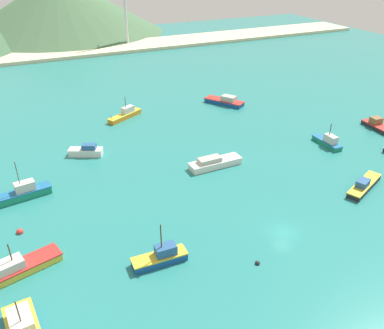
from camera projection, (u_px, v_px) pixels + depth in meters
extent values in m
cube|color=teal|center=(196.00, 150.00, 82.36)|extent=(260.00, 280.00, 0.50)
cube|color=silver|center=(215.00, 164.00, 75.55)|extent=(10.19, 3.00, 1.09)
cube|color=white|center=(215.00, 161.00, 75.24)|extent=(10.39, 3.06, 0.20)
cube|color=#B2ADA3|center=(210.00, 160.00, 74.50)|extent=(4.43, 2.18, 0.84)
cube|color=silver|center=(86.00, 152.00, 79.50)|extent=(6.79, 4.72, 1.22)
cube|color=white|center=(85.00, 149.00, 79.15)|extent=(6.93, 4.81, 0.20)
cube|color=#28568C|center=(89.00, 147.00, 78.85)|extent=(3.10, 2.58, 1.01)
cube|color=#198466|center=(327.00, 143.00, 83.71)|extent=(2.06, 7.10, 0.79)
cube|color=#1E669E|center=(327.00, 141.00, 83.47)|extent=(2.11, 7.24, 0.20)
cube|color=beige|center=(331.00, 139.00, 82.34)|extent=(1.54, 2.85, 1.53)
cylinder|color=#4C3823|center=(330.00, 129.00, 81.83)|extent=(0.17, 0.17, 2.41)
cube|color=#14478C|center=(224.00, 102.00, 105.04)|extent=(8.27, 10.33, 0.97)
cube|color=red|center=(224.00, 100.00, 104.76)|extent=(8.44, 10.53, 0.20)
cube|color=#B2ADA3|center=(229.00, 98.00, 103.81)|extent=(3.98, 4.35, 1.26)
cube|color=beige|center=(21.00, 320.00, 42.65)|extent=(2.75, 3.89, 1.14)
cylinder|color=#4C3823|center=(18.00, 311.00, 41.14)|extent=(0.14, 0.14, 2.85)
cube|color=#14478C|center=(160.00, 260.00, 52.70)|extent=(7.33, 2.41, 0.99)
cube|color=gold|center=(159.00, 256.00, 52.41)|extent=(7.47, 2.46, 0.20)
cube|color=#28568C|center=(166.00, 250.00, 52.34)|extent=(2.81, 1.74, 1.37)
cylinder|color=#4C3823|center=(161.00, 236.00, 50.94)|extent=(0.17, 0.17, 3.61)
cube|color=orange|center=(125.00, 116.00, 96.48)|extent=(9.33, 6.42, 0.92)
cube|color=gold|center=(125.00, 114.00, 96.21)|extent=(9.52, 6.55, 0.20)
cube|color=beige|center=(128.00, 110.00, 96.65)|extent=(3.59, 2.91, 1.46)
cylinder|color=#4C3823|center=(111.00, 118.00, 92.89)|extent=(0.54, 0.38, 1.25)
cylinder|color=#4C3823|center=(125.00, 102.00, 95.18)|extent=(0.14, 0.14, 2.71)
cube|color=#198466|center=(18.00, 196.00, 65.73)|extent=(10.61, 3.81, 1.16)
cube|color=#1E669E|center=(18.00, 193.00, 65.40)|extent=(10.82, 3.88, 0.20)
cube|color=beige|center=(25.00, 186.00, 65.60)|extent=(3.39, 2.17, 1.52)
cylinder|color=#4C3823|center=(17.00, 173.00, 63.95)|extent=(0.12, 0.12, 4.04)
cube|color=#232328|center=(378.00, 127.00, 91.13)|extent=(3.53, 7.67, 0.77)
cube|color=red|center=(378.00, 125.00, 90.89)|extent=(3.60, 7.82, 0.20)
cube|color=brown|center=(376.00, 120.00, 91.27)|extent=(2.42, 2.18, 1.38)
cube|color=gold|center=(19.00, 269.00, 51.18)|extent=(10.91, 5.46, 0.91)
cube|color=red|center=(18.00, 266.00, 50.91)|extent=(11.13, 5.57, 0.20)
cube|color=beige|center=(6.00, 267.00, 49.82)|extent=(4.48, 3.12, 1.24)
cylinder|color=#4C3823|center=(10.00, 252.00, 49.35)|extent=(0.17, 0.17, 2.57)
cube|color=#232328|center=(364.00, 186.00, 68.77)|extent=(9.89, 5.92, 0.86)
cube|color=gold|center=(365.00, 184.00, 68.51)|extent=(10.09, 6.04, 0.20)
cube|color=#28568C|center=(363.00, 183.00, 67.39)|extent=(2.99, 2.53, 1.14)
sphere|color=red|center=(20.00, 232.00, 58.28)|extent=(0.99, 0.99, 0.99)
sphere|color=#232328|center=(257.00, 263.00, 52.65)|extent=(0.67, 0.67, 0.67)
cube|color=beige|center=(94.00, 50.00, 156.74)|extent=(247.00, 19.16, 1.20)
cone|color=#476B47|center=(60.00, 4.00, 182.38)|extent=(93.08, 93.08, 25.52)
cylinder|color=silver|center=(124.00, 0.00, 156.31)|extent=(1.03, 1.03, 35.72)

